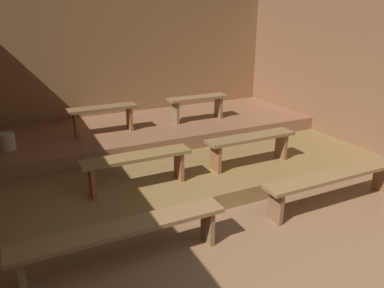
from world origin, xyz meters
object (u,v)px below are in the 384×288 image
(bench_floor_right, at_px, (335,179))
(bench_lower_left, at_px, (137,162))
(bench_floor_left, at_px, (124,233))
(pail_middle, at_px, (7,141))
(bench_middle_left, at_px, (103,113))
(bench_middle_right, at_px, (198,102))
(bench_lower_right, at_px, (251,142))

(bench_floor_right, height_order, bench_lower_left, bench_lower_left)
(bench_floor_left, distance_m, pail_middle, 2.83)
(bench_middle_left, bearing_deg, bench_lower_left, -89.43)
(bench_floor_left, relative_size, pail_middle, 8.22)
(bench_middle_left, height_order, bench_middle_right, same)
(bench_lower_left, xyz_separation_m, bench_middle_right, (1.71, 1.72, 0.21))
(bench_floor_left, xyz_separation_m, pail_middle, (-0.94, 2.66, 0.21))
(bench_middle_left, height_order, pail_middle, bench_middle_left)
(bench_lower_right, relative_size, pail_middle, 5.54)
(bench_lower_left, distance_m, bench_lower_right, 1.69)
(bench_lower_left, bearing_deg, bench_lower_right, 0.00)
(bench_floor_right, distance_m, bench_lower_right, 1.24)
(bench_floor_right, bearing_deg, bench_floor_left, 180.00)
(bench_lower_right, height_order, bench_middle_right, bench_middle_right)
(bench_middle_right, bearing_deg, bench_lower_left, -134.82)
(bench_lower_left, height_order, bench_middle_right, bench_middle_right)
(bench_lower_right, distance_m, bench_middle_right, 1.73)
(bench_floor_left, distance_m, bench_floor_right, 2.69)
(bench_floor_left, distance_m, bench_middle_right, 3.62)
(bench_floor_right, xyz_separation_m, pail_middle, (-3.63, 2.66, 0.21))
(bench_floor_left, relative_size, bench_middle_right, 1.82)
(bench_floor_left, height_order, bench_lower_left, bench_lower_left)
(bench_lower_right, bearing_deg, bench_middle_left, 134.82)
(bench_floor_left, height_order, pail_middle, pail_middle)
(bench_lower_right, relative_size, bench_middle_right, 1.23)
(bench_floor_right, xyz_separation_m, bench_lower_right, (-0.50, 1.12, 0.21))
(bench_lower_left, distance_m, bench_middle_left, 1.73)
(bench_floor_right, xyz_separation_m, bench_middle_right, (-0.48, 2.83, 0.42))
(bench_middle_right, xyz_separation_m, pail_middle, (-3.15, -0.17, -0.21))
(bench_lower_left, bearing_deg, pail_middle, 133.06)
(bench_floor_left, xyz_separation_m, bench_middle_right, (2.21, 2.83, 0.42))
(bench_middle_left, bearing_deg, pail_middle, -173.09)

